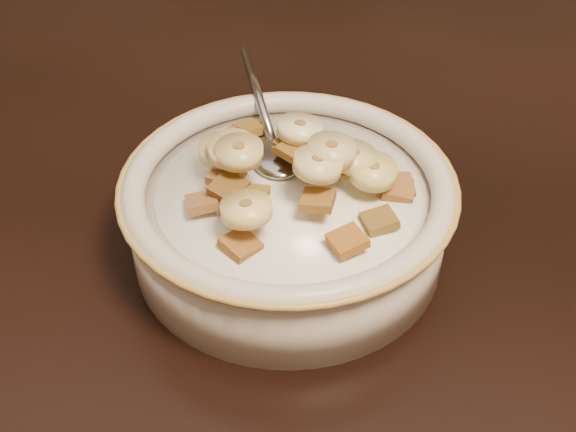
# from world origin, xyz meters

# --- Properties ---
(table) EXTENTS (1.42, 0.94, 0.04)m
(table) POSITION_xyz_m (0.00, 0.00, 0.73)
(table) COLOR black
(table) RESTS_ON floor
(chair) EXTENTS (0.55, 0.55, 1.01)m
(chair) POSITION_xyz_m (0.04, 0.79, 0.51)
(chair) COLOR #3B2515
(chair) RESTS_ON floor
(cereal_bowl) EXTENTS (0.21, 0.21, 0.05)m
(cereal_bowl) POSITION_xyz_m (0.19, -0.06, 0.78)
(cereal_bowl) COLOR beige
(cereal_bowl) RESTS_ON table
(milk) EXTENTS (0.18, 0.18, 0.00)m
(milk) POSITION_xyz_m (0.19, -0.06, 0.80)
(milk) COLOR white
(milk) RESTS_ON cereal_bowl
(spoon) EXTENTS (0.05, 0.06, 0.01)m
(spoon) POSITION_xyz_m (0.18, -0.03, 0.81)
(spoon) COLOR gray
(spoon) RESTS_ON cereal_bowl
(cereal_square_0) EXTENTS (0.03, 0.03, 0.01)m
(cereal_square_0) POSITION_xyz_m (0.25, -0.09, 0.81)
(cereal_square_0) COLOR brown
(cereal_square_0) RESTS_ON milk
(cereal_square_1) EXTENTS (0.03, 0.03, 0.01)m
(cereal_square_1) POSITION_xyz_m (0.22, -0.05, 0.81)
(cereal_square_1) COLOR olive
(cereal_square_1) RESTS_ON milk
(cereal_square_2) EXTENTS (0.02, 0.02, 0.01)m
(cereal_square_2) POSITION_xyz_m (0.26, -0.06, 0.81)
(cereal_square_2) COLOR #9B5A2B
(cereal_square_2) RESTS_ON milk
(cereal_square_3) EXTENTS (0.03, 0.03, 0.01)m
(cereal_square_3) POSITION_xyz_m (0.15, -0.00, 0.81)
(cereal_square_3) COLOR brown
(cereal_square_3) RESTS_ON milk
(cereal_square_4) EXTENTS (0.02, 0.02, 0.01)m
(cereal_square_4) POSITION_xyz_m (0.21, -0.09, 0.82)
(cereal_square_4) COLOR olive
(cereal_square_4) RESTS_ON milk
(cereal_square_5) EXTENTS (0.02, 0.02, 0.01)m
(cereal_square_5) POSITION_xyz_m (0.26, -0.06, 0.81)
(cereal_square_5) COLOR #9A5622
(cereal_square_5) RESTS_ON milk
(cereal_square_6) EXTENTS (0.03, 0.03, 0.01)m
(cereal_square_6) POSITION_xyz_m (0.19, -0.01, 0.81)
(cereal_square_6) COLOR brown
(cereal_square_6) RESTS_ON milk
(cereal_square_7) EXTENTS (0.03, 0.03, 0.01)m
(cereal_square_7) POSITION_xyz_m (0.20, -0.02, 0.81)
(cereal_square_7) COLOR brown
(cereal_square_7) RESTS_ON milk
(cereal_square_8) EXTENTS (0.03, 0.03, 0.01)m
(cereal_square_8) POSITION_xyz_m (0.19, -0.05, 0.82)
(cereal_square_8) COLOR brown
(cereal_square_8) RESTS_ON milk
(cereal_square_9) EXTENTS (0.03, 0.03, 0.01)m
(cereal_square_9) POSITION_xyz_m (0.13, -0.09, 0.81)
(cereal_square_9) COLOR #976035
(cereal_square_9) RESTS_ON milk
(cereal_square_10) EXTENTS (0.03, 0.03, 0.01)m
(cereal_square_10) POSITION_xyz_m (0.23, -0.12, 0.81)
(cereal_square_10) COLOR #9D6A21
(cereal_square_10) RESTS_ON milk
(cereal_square_11) EXTENTS (0.03, 0.02, 0.01)m
(cereal_square_11) POSITION_xyz_m (0.16, -0.10, 0.82)
(cereal_square_11) COLOR brown
(cereal_square_11) RESTS_ON milk
(cereal_square_12) EXTENTS (0.02, 0.02, 0.01)m
(cereal_square_12) POSITION_xyz_m (0.15, -0.01, 0.81)
(cereal_square_12) COLOR brown
(cereal_square_12) RESTS_ON milk
(cereal_square_13) EXTENTS (0.03, 0.03, 0.01)m
(cereal_square_13) POSITION_xyz_m (0.15, -0.07, 0.82)
(cereal_square_13) COLOR #955728
(cereal_square_13) RESTS_ON milk
(cereal_square_14) EXTENTS (0.03, 0.03, 0.01)m
(cereal_square_14) POSITION_xyz_m (0.20, -0.03, 0.81)
(cereal_square_14) COLOR brown
(cereal_square_14) RESTS_ON milk
(cereal_square_15) EXTENTS (0.03, 0.03, 0.01)m
(cereal_square_15) POSITION_xyz_m (0.21, -0.05, 0.82)
(cereal_square_15) COLOR #8A5B18
(cereal_square_15) RESTS_ON milk
(cereal_square_16) EXTENTS (0.03, 0.03, 0.01)m
(cereal_square_16) POSITION_xyz_m (0.19, -0.04, 0.82)
(cereal_square_16) COLOR #8A5A18
(cereal_square_16) RESTS_ON milk
(cereal_square_17) EXTENTS (0.03, 0.03, 0.01)m
(cereal_square_17) POSITION_xyz_m (0.20, -0.05, 0.82)
(cereal_square_17) COLOR brown
(cereal_square_17) RESTS_ON milk
(cereal_square_18) EXTENTS (0.03, 0.03, 0.01)m
(cereal_square_18) POSITION_xyz_m (0.16, -0.12, 0.81)
(cereal_square_18) COLOR brown
(cereal_square_18) RESTS_ON milk
(cereal_square_19) EXTENTS (0.02, 0.02, 0.01)m
(cereal_square_19) POSITION_xyz_m (0.17, -0.09, 0.82)
(cereal_square_19) COLOR brown
(cereal_square_19) RESTS_ON milk
(cereal_square_20) EXTENTS (0.02, 0.02, 0.01)m
(cereal_square_20) POSITION_xyz_m (0.21, -0.06, 0.82)
(cereal_square_20) COLOR brown
(cereal_square_20) RESTS_ON milk
(cereal_square_21) EXTENTS (0.03, 0.03, 0.01)m
(cereal_square_21) POSITION_xyz_m (0.19, -0.04, 0.82)
(cereal_square_21) COLOR brown
(cereal_square_21) RESTS_ON milk
(cereal_square_22) EXTENTS (0.03, 0.03, 0.01)m
(cereal_square_22) POSITION_xyz_m (0.15, -0.08, 0.82)
(cereal_square_22) COLOR brown
(cereal_square_22) RESTS_ON milk
(banana_slice_0) EXTENTS (0.04, 0.04, 0.01)m
(banana_slice_0) POSITION_xyz_m (0.14, -0.05, 0.82)
(banana_slice_0) COLOR #D7BF88
(banana_slice_0) RESTS_ON milk
(banana_slice_1) EXTENTS (0.04, 0.04, 0.01)m
(banana_slice_1) POSITION_xyz_m (0.17, -0.11, 0.82)
(banana_slice_1) COLOR #E8C373
(banana_slice_1) RESTS_ON milk
(banana_slice_2) EXTENTS (0.03, 0.03, 0.01)m
(banana_slice_2) POSITION_xyz_m (0.15, -0.06, 0.83)
(banana_slice_2) COLOR #F6DB7E
(banana_slice_2) RESTS_ON milk
(banana_slice_3) EXTENTS (0.04, 0.04, 0.01)m
(banana_slice_3) POSITION_xyz_m (0.24, -0.06, 0.82)
(banana_slice_3) COLOR #E0CD6C
(banana_slice_3) RESTS_ON milk
(banana_slice_4) EXTENTS (0.03, 0.03, 0.02)m
(banana_slice_4) POSITION_xyz_m (0.19, -0.03, 0.83)
(banana_slice_4) COLOR #FDE3A8
(banana_slice_4) RESTS_ON milk
(banana_slice_5) EXTENTS (0.04, 0.04, 0.01)m
(banana_slice_5) POSITION_xyz_m (0.21, -0.06, 0.83)
(banana_slice_5) COLOR beige
(banana_slice_5) RESTS_ON milk
(banana_slice_6) EXTENTS (0.04, 0.04, 0.02)m
(banana_slice_6) POSITION_xyz_m (0.23, -0.05, 0.82)
(banana_slice_6) COLOR #D7C367
(banana_slice_6) RESTS_ON milk
(banana_slice_7) EXTENTS (0.03, 0.03, 0.01)m
(banana_slice_7) POSITION_xyz_m (0.21, -0.07, 0.83)
(banana_slice_7) COLOR beige
(banana_slice_7) RESTS_ON milk
(banana_slice_8) EXTENTS (0.03, 0.03, 0.01)m
(banana_slice_8) POSITION_xyz_m (0.16, -0.07, 0.83)
(banana_slice_8) COLOR #DEBF76
(banana_slice_8) RESTS_ON milk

